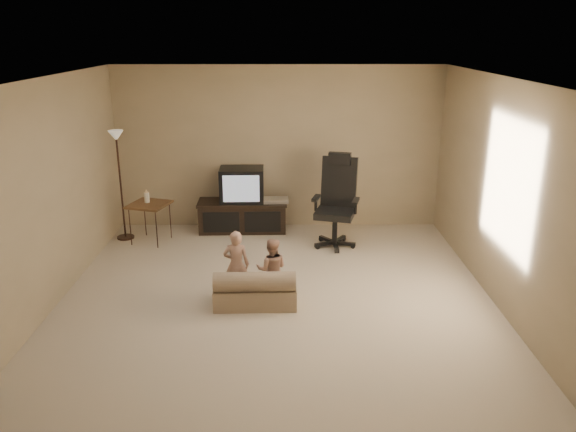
# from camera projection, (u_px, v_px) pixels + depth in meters

# --- Properties ---
(floor) EXTENTS (5.50, 5.50, 0.00)m
(floor) POSITION_uv_depth(u_px,v_px,m) (276.00, 303.00, 6.42)
(floor) COLOR #BDAF96
(floor) RESTS_ON ground
(room_shell) EXTENTS (5.50, 5.50, 5.50)m
(room_shell) POSITION_uv_depth(u_px,v_px,m) (275.00, 174.00, 5.94)
(room_shell) COLOR white
(room_shell) RESTS_ON floor
(tv_stand) EXTENTS (1.40, 0.54, 0.99)m
(tv_stand) POSITION_uv_depth(u_px,v_px,m) (243.00, 205.00, 8.65)
(tv_stand) COLOR black
(tv_stand) RESTS_ON floor
(office_chair) EXTENTS (0.75, 0.78, 1.33)m
(office_chair) POSITION_uv_depth(u_px,v_px,m) (336.00, 213.00, 8.05)
(office_chair) COLOR black
(office_chair) RESTS_ON floor
(side_table) EXTENTS (0.65, 0.65, 0.79)m
(side_table) POSITION_uv_depth(u_px,v_px,m) (149.00, 205.00, 8.14)
(side_table) COLOR brown
(side_table) RESTS_ON floor
(floor_lamp) EXTENTS (0.25, 0.25, 1.63)m
(floor_lamp) POSITION_uv_depth(u_px,v_px,m) (118.00, 161.00, 8.07)
(floor_lamp) COLOR #311E16
(floor_lamp) RESTS_ON floor
(child_sofa) EXTENTS (0.94, 0.55, 0.45)m
(child_sofa) POSITION_uv_depth(u_px,v_px,m) (255.00, 290.00, 6.33)
(child_sofa) COLOR gray
(child_sofa) RESTS_ON floor
(toddler_left) EXTENTS (0.31, 0.23, 0.83)m
(toddler_left) POSITION_uv_depth(u_px,v_px,m) (236.00, 265.00, 6.44)
(toddler_left) COLOR tan
(toddler_left) RESTS_ON floor
(toddler_right) EXTENTS (0.37, 0.22, 0.75)m
(toddler_right) POSITION_uv_depth(u_px,v_px,m) (272.00, 269.00, 6.41)
(toddler_right) COLOR tan
(toddler_right) RESTS_ON floor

